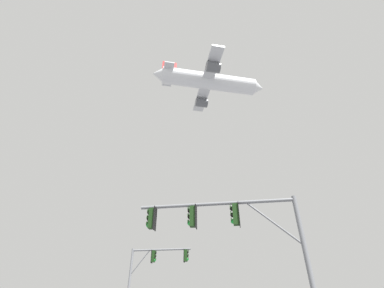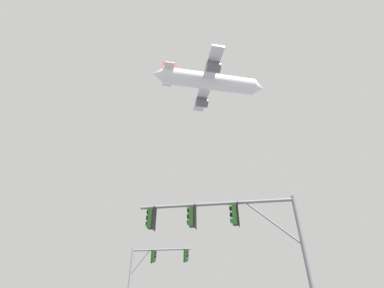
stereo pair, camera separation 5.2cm
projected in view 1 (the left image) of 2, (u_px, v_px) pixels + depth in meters
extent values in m
cylinder|color=slate|center=(309.00, 269.00, 9.74)|extent=(0.20, 0.20, 5.75)
cylinder|color=slate|center=(215.00, 204.00, 11.66)|extent=(6.82, 1.23, 0.15)
cylinder|color=slate|center=(273.00, 222.00, 10.83)|extent=(2.10, 0.41, 1.92)
cube|color=#193814|center=(152.00, 219.00, 11.79)|extent=(0.31, 0.36, 0.90)
cylinder|color=#193814|center=(153.00, 208.00, 12.06)|extent=(0.05, 0.05, 0.12)
cube|color=black|center=(155.00, 218.00, 11.77)|extent=(0.10, 0.46, 1.04)
sphere|color=black|center=(149.00, 213.00, 11.95)|extent=(0.20, 0.20, 0.20)
cylinder|color=#193814|center=(148.00, 212.00, 11.99)|extent=(0.07, 0.21, 0.21)
sphere|color=black|center=(149.00, 219.00, 11.80)|extent=(0.20, 0.20, 0.20)
cylinder|color=#193814|center=(148.00, 218.00, 11.84)|extent=(0.07, 0.21, 0.21)
sphere|color=green|center=(148.00, 225.00, 11.66)|extent=(0.20, 0.20, 0.20)
cylinder|color=#193814|center=(147.00, 224.00, 11.70)|extent=(0.07, 0.21, 0.21)
cube|color=#193814|center=(193.00, 217.00, 11.52)|extent=(0.31, 0.36, 0.90)
cylinder|color=#193814|center=(193.00, 205.00, 11.79)|extent=(0.05, 0.05, 0.12)
cube|color=black|center=(196.00, 216.00, 11.50)|extent=(0.10, 0.46, 1.04)
sphere|color=black|center=(190.00, 211.00, 11.68)|extent=(0.20, 0.20, 0.20)
cylinder|color=#193814|center=(188.00, 210.00, 11.73)|extent=(0.07, 0.21, 0.21)
sphere|color=black|center=(190.00, 217.00, 11.54)|extent=(0.20, 0.20, 0.20)
cylinder|color=#193814|center=(188.00, 216.00, 11.58)|extent=(0.07, 0.21, 0.21)
sphere|color=green|center=(190.00, 223.00, 11.39)|extent=(0.20, 0.20, 0.20)
cylinder|color=#193814|center=(188.00, 222.00, 11.43)|extent=(0.07, 0.21, 0.21)
cube|color=#193814|center=(236.00, 215.00, 11.25)|extent=(0.31, 0.36, 0.90)
cylinder|color=#193814|center=(235.00, 203.00, 11.52)|extent=(0.05, 0.05, 0.12)
cube|color=black|center=(239.00, 214.00, 11.24)|extent=(0.10, 0.46, 1.04)
sphere|color=black|center=(232.00, 209.00, 11.42)|extent=(0.20, 0.20, 0.20)
cylinder|color=#193814|center=(230.00, 207.00, 11.46)|extent=(0.07, 0.21, 0.21)
sphere|color=black|center=(232.00, 215.00, 11.27)|extent=(0.20, 0.20, 0.20)
cylinder|color=#193814|center=(231.00, 214.00, 11.31)|extent=(0.07, 0.21, 0.21)
sphere|color=green|center=(233.00, 221.00, 11.12)|extent=(0.20, 0.20, 0.20)
cylinder|color=#193814|center=(231.00, 220.00, 11.16)|extent=(0.07, 0.21, 0.21)
cylinder|color=slate|center=(129.00, 287.00, 21.07)|extent=(0.20, 0.20, 5.89)
cylinder|color=slate|center=(161.00, 250.00, 22.22)|extent=(5.06, 0.87, 0.15)
cylinder|color=slate|center=(140.00, 262.00, 21.95)|extent=(1.59, 0.30, 1.96)
cube|color=#193814|center=(186.00, 256.00, 21.67)|extent=(0.30, 0.35, 0.90)
cylinder|color=#193814|center=(186.00, 249.00, 21.94)|extent=(0.05, 0.05, 0.12)
cube|color=black|center=(184.00, 256.00, 21.69)|extent=(0.09, 0.46, 1.04)
sphere|color=black|center=(188.00, 252.00, 21.80)|extent=(0.20, 0.20, 0.20)
cylinder|color=#193814|center=(188.00, 251.00, 21.82)|extent=(0.07, 0.21, 0.21)
sphere|color=black|center=(187.00, 256.00, 21.65)|extent=(0.20, 0.20, 0.20)
cylinder|color=#193814|center=(188.00, 255.00, 21.67)|extent=(0.07, 0.21, 0.21)
sphere|color=green|center=(187.00, 259.00, 21.50)|extent=(0.20, 0.20, 0.20)
cylinder|color=#193814|center=(188.00, 259.00, 21.53)|extent=(0.07, 0.21, 0.21)
cube|color=#193814|center=(153.00, 256.00, 22.03)|extent=(0.30, 0.35, 0.90)
cylinder|color=#193814|center=(154.00, 250.00, 22.30)|extent=(0.05, 0.05, 0.12)
cube|color=black|center=(152.00, 256.00, 22.05)|extent=(0.09, 0.46, 1.04)
sphere|color=black|center=(155.00, 253.00, 22.15)|extent=(0.20, 0.20, 0.20)
cylinder|color=#193814|center=(156.00, 252.00, 22.18)|extent=(0.07, 0.21, 0.21)
sphere|color=black|center=(155.00, 257.00, 22.01)|extent=(0.20, 0.20, 0.20)
cylinder|color=#193814|center=(156.00, 256.00, 22.03)|extent=(0.07, 0.21, 0.21)
sphere|color=green|center=(155.00, 260.00, 21.86)|extent=(0.20, 0.20, 0.20)
cylinder|color=#193814|center=(156.00, 259.00, 21.88)|extent=(0.07, 0.21, 0.21)
cylinder|color=white|center=(209.00, 81.00, 54.24)|extent=(19.81, 7.11, 3.47)
cone|color=white|center=(258.00, 88.00, 55.91)|extent=(2.97, 3.69, 3.30)
cone|color=white|center=(158.00, 74.00, 52.58)|extent=(2.69, 3.31, 2.95)
cube|color=silver|center=(207.00, 83.00, 53.88)|extent=(5.84, 18.54, 0.39)
cylinder|color=#595B60|center=(201.00, 103.00, 57.64)|extent=(2.92, 2.41, 1.95)
cylinder|color=#595B60|center=(213.00, 67.00, 49.02)|extent=(2.92, 2.41, 1.95)
cube|color=#B21E1E|center=(169.00, 69.00, 53.96)|extent=(3.03, 0.83, 4.12)
cube|color=silver|center=(168.00, 74.00, 53.07)|extent=(3.15, 6.76, 0.22)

